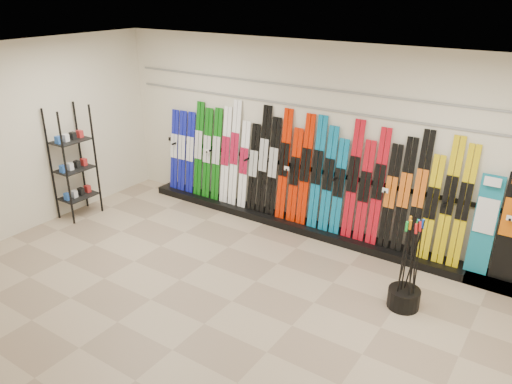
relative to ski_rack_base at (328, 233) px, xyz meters
The scene contains 11 objects.
floor 2.29m from the ski_rack_base, 95.64° to the right, with size 8.00×8.00×0.00m, color gray.
back_wall 1.47m from the ski_rack_base, 135.64° to the left, with size 8.00×8.00×0.00m, color beige.
left_wall 5.01m from the ski_rack_base, 151.65° to the right, with size 5.00×5.00×0.00m, color beige.
ceiling 3.73m from the ski_rack_base, 95.64° to the right, with size 8.00×8.00×0.00m, color silver.
ski_rack_base is the anchor object (origin of this frame).
skis 1.10m from the ski_rack_base, behind, with size 5.37×0.26×1.83m.
accessory_rack 4.40m from the ski_rack_base, 157.27° to the right, with size 0.40×0.60×1.93m, color black.
pole_bin 2.00m from the ski_rack_base, 35.68° to the right, with size 0.40×0.40×0.25m, color black.
ski_poles 2.08m from the ski_rack_base, 34.99° to the right, with size 0.28×0.25×1.18m.
slatwall_rail_0 1.96m from the ski_rack_base, 138.37° to the left, with size 7.60×0.02×0.03m, color gray.
slatwall_rail_1 2.26m from the ski_rack_base, 138.37° to the left, with size 7.60×0.02×0.03m, color gray.
Camera 1 is at (3.24, -4.27, 3.76)m, focal length 35.00 mm.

